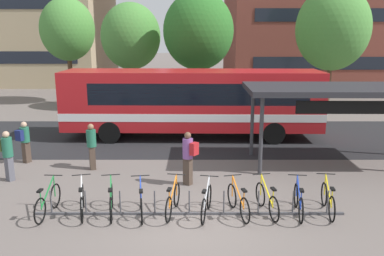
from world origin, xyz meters
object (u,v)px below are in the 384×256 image
parked_bicycle_yellow_9 (330,201)px  commuter_grey_pack_1 (93,143)px  transit_shelter (344,92)px  street_tree_3 (70,30)px  parked_bicycle_white_1 (84,201)px  parked_bicycle_silver_5 (208,203)px  parked_bicycle_yellow_7 (269,201)px  parked_bicycle_orange_6 (240,202)px  street_tree_0 (133,36)px  parked_bicycle_orange_4 (175,201)px  parked_bicycle_blue_8 (300,202)px  street_tree_1 (200,31)px  street_tree_2 (335,28)px  commuter_navy_pack_0 (27,139)px  city_bus (193,101)px  parked_bicycle_green_0 (50,202)px  commuter_red_pack_2 (190,155)px  parked_bicycle_green_2 (113,201)px  commuter_olive_pack_3 (9,152)px  parked_bicycle_blue_3 (143,202)px

parked_bicycle_yellow_9 → commuter_grey_pack_1: commuter_grey_pack_1 is taller
transit_shelter → street_tree_3: bearing=135.9°
parked_bicycle_white_1 → parked_bicycle_silver_5: same height
parked_bicycle_yellow_7 → parked_bicycle_yellow_9: same height
parked_bicycle_orange_6 → street_tree_0: street_tree_0 is taller
parked_bicycle_orange_6 → commuter_grey_pack_1: size_ratio=0.98×
parked_bicycle_orange_4 → parked_bicycle_yellow_9: bearing=-79.4°
parked_bicycle_blue_8 → street_tree_1: size_ratio=0.23×
parked_bicycle_white_1 → street_tree_2: street_tree_2 is taller
commuter_navy_pack_0 → city_bus: bearing=-35.3°
parked_bicycle_green_0 → city_bus: bearing=-20.7°
parked_bicycle_orange_4 → parked_bicycle_green_0: bearing=101.4°
commuter_grey_pack_1 → street_tree_1: 11.56m
commuter_red_pack_2 → parked_bicycle_green_2: bearing=83.6°
parked_bicycle_green_2 → commuter_red_pack_2: 3.15m
commuter_navy_pack_0 → parked_bicycle_blue_8: bearing=-93.4°
parked_bicycle_silver_5 → parked_bicycle_orange_6: size_ratio=1.01×
parked_bicycle_green_0 → parked_bicycle_orange_4: bearing=-85.1°
parked_bicycle_yellow_9 → commuter_grey_pack_1: size_ratio=1.00×
parked_bicycle_white_1 → street_tree_2: bearing=-48.4°
parked_bicycle_orange_6 → parked_bicycle_yellow_7: same height
parked_bicycle_yellow_9 → commuter_olive_pack_3: 10.30m
parked_bicycle_green_2 → commuter_olive_pack_3: 4.83m
parked_bicycle_blue_3 → commuter_grey_pack_1: commuter_grey_pack_1 is taller
parked_bicycle_blue_3 → street_tree_1: size_ratio=0.23×
parked_bicycle_silver_5 → parked_bicycle_yellow_9: size_ratio=0.99×
parked_bicycle_orange_6 → parked_bicycle_blue_8: same height
commuter_grey_pack_1 → commuter_red_pack_2: bearing=44.6°
parked_bicycle_white_1 → street_tree_0: street_tree_0 is taller
commuter_olive_pack_3 → street_tree_2: size_ratio=0.21×
parked_bicycle_green_0 → commuter_grey_pack_1: (0.27, 3.89, 0.60)m
commuter_olive_pack_3 → street_tree_3: street_tree_3 is taller
parked_bicycle_yellow_7 → commuter_navy_pack_0: (-8.49, 4.53, 0.54)m
parked_bicycle_green_2 → parked_bicycle_blue_3: 0.83m
parked_bicycle_green_2 → parked_bicycle_blue_3: bearing=-104.8°
commuter_navy_pack_0 → parked_bicycle_yellow_7: bearing=-95.2°
parked_bicycle_orange_4 → parked_bicycle_silver_5: 0.93m
parked_bicycle_orange_6 → parked_bicycle_yellow_7: (0.80, 0.09, 0.00)m
parked_bicycle_blue_8 → street_tree_1: street_tree_1 is taller
parked_bicycle_yellow_9 → commuter_red_pack_2: commuter_red_pack_2 is taller
street_tree_1 → parked_bicycle_silver_5: bearing=-89.9°
commuter_red_pack_2 → parked_bicycle_green_0: bearing=67.6°
city_bus → transit_shelter: bearing=144.4°
transit_shelter → street_tree_1: 11.03m
parked_bicycle_yellow_7 → parked_bicycle_green_2: bearing=79.8°
city_bus → street_tree_1: size_ratio=1.65×
street_tree_1 → street_tree_2: size_ratio=0.89×
parked_bicycle_yellow_9 → street_tree_1: 14.96m
parked_bicycle_blue_8 → parked_bicycle_orange_4: bearing=96.2°
parked_bicycle_green_2 → transit_shelter: (7.73, 4.38, 2.42)m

